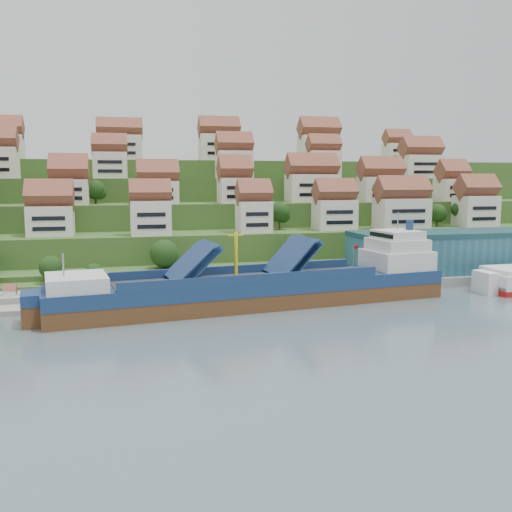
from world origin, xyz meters
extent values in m
plane|color=slate|center=(0.00, 0.00, 0.00)|extent=(300.00, 300.00, 0.00)
cube|color=gray|center=(20.00, 15.00, 1.10)|extent=(180.00, 14.00, 2.20)
cube|color=#2D4C1E|center=(0.00, 86.00, 2.00)|extent=(260.00, 128.00, 4.00)
cube|color=#2D4C1E|center=(0.00, 91.00, 5.50)|extent=(260.00, 118.00, 11.00)
cube|color=#2D4C1E|center=(0.00, 99.00, 9.00)|extent=(260.00, 102.00, 18.00)
cube|color=#2D4C1E|center=(0.00, 107.00, 12.50)|extent=(260.00, 86.00, 25.00)
cube|color=#2D4C1E|center=(0.00, 116.00, 15.50)|extent=(260.00, 68.00, 31.00)
cube|color=silver|center=(-48.93, 40.93, 14.67)|extent=(10.75, 8.57, 7.33)
cube|color=silver|center=(-24.92, 36.56, 15.28)|extent=(9.77, 7.03, 8.56)
cube|color=silver|center=(1.70, 37.46, 15.06)|extent=(8.43, 7.62, 8.12)
cube|color=silver|center=(25.23, 40.19, 15.09)|extent=(10.85, 7.73, 8.18)
cube|color=silver|center=(44.20, 37.79, 15.25)|extent=(14.14, 8.26, 8.49)
cube|color=silver|center=(69.93, 40.93, 15.49)|extent=(11.00, 8.31, 8.98)
cube|color=silver|center=(-45.12, 53.95, 21.40)|extent=(9.73, 8.98, 6.79)
cube|color=silver|center=(-21.69, 54.86, 21.16)|extent=(11.09, 7.90, 6.31)
cube|color=silver|center=(-0.03, 53.37, 21.60)|extent=(8.99, 8.56, 7.19)
cube|color=silver|center=(24.36, 57.08, 22.11)|extent=(14.80, 8.36, 8.22)
cube|color=silver|center=(45.41, 53.86, 21.74)|extent=(12.78, 8.18, 7.48)
cube|color=silver|center=(69.84, 53.82, 21.45)|extent=(8.74, 8.04, 6.90)
cube|color=silver|center=(-34.56, 70.57, 28.90)|extent=(9.91, 7.30, 7.79)
cube|color=silver|center=(2.96, 68.74, 29.24)|extent=(10.77, 7.79, 8.47)
cube|color=silver|center=(32.56, 69.41, 29.43)|extent=(10.07, 7.14, 8.86)
cube|color=silver|center=(68.54, 71.31, 28.95)|extent=(13.41, 8.47, 7.90)
cube|color=silver|center=(-66.82, 89.87, 34.87)|extent=(10.94, 8.03, 7.74)
cube|color=silver|center=(-31.37, 88.34, 35.06)|extent=(14.04, 7.51, 8.12)
cube|color=silver|center=(1.84, 89.00, 35.49)|extent=(13.35, 8.15, 8.97)
cube|color=silver|center=(37.84, 88.31, 35.57)|extent=(13.81, 8.73, 9.13)
cube|color=silver|center=(70.08, 91.41, 34.51)|extent=(9.61, 7.05, 7.01)
ellipsoid|color=#1F4316|center=(10.01, 26.11, 8.18)|extent=(6.69, 6.69, 6.69)
ellipsoid|color=#1F4316|center=(-22.53, 26.29, 7.54)|extent=(6.66, 6.66, 6.66)
ellipsoid|color=#1F4316|center=(58.63, 43.11, 15.00)|extent=(5.24, 5.24, 5.24)
ellipsoid|color=#1F4316|center=(65.69, 43.11, 15.89)|extent=(4.57, 4.57, 4.57)
ellipsoid|color=#1F4316|center=(10.44, 43.66, 15.89)|extent=(5.53, 5.53, 5.53)
ellipsoid|color=#1F4316|center=(42.47, 59.83, 23.02)|extent=(4.40, 4.40, 4.40)
ellipsoid|color=#1F4316|center=(-52.75, 59.38, 21.80)|extent=(5.04, 5.04, 5.04)
ellipsoid|color=#1F4316|center=(-38.66, 57.97, 21.92)|extent=(5.31, 5.31, 5.31)
ellipsoid|color=#1F4316|center=(5.40, 73.21, 31.56)|extent=(6.16, 6.16, 6.16)
ellipsoid|color=#1F4316|center=(32.37, 75.94, 30.44)|extent=(4.26, 4.26, 4.26)
ellipsoid|color=#1F4316|center=(-47.02, 19.00, 6.30)|extent=(4.98, 4.98, 4.98)
ellipsoid|color=#1F4316|center=(-38.21, 19.00, 4.84)|extent=(3.98, 3.98, 3.98)
cube|color=#275C6C|center=(52.00, 17.00, 7.20)|extent=(60.00, 15.00, 10.00)
cylinder|color=gray|center=(18.00, 10.00, 6.20)|extent=(0.16, 0.16, 8.00)
cube|color=maroon|center=(18.60, 10.00, 9.80)|extent=(1.20, 0.05, 0.80)
cube|color=white|center=(-54.00, 11.50, 2.10)|extent=(2.40, 2.20, 2.20)
cube|color=#57341A|center=(-6.95, -0.15, 1.00)|extent=(80.42, 22.16, 5.10)
cube|color=navy|center=(-6.95, -0.15, 4.38)|extent=(80.43, 22.28, 2.65)
cube|color=silver|center=(-40.32, -4.39, 6.93)|extent=(11.58, 12.81, 2.65)
cube|color=#262628|center=(-8.97, -0.41, 5.71)|extent=(51.87, 16.74, 0.31)
cube|color=navy|center=(-20.10, -1.82, 9.17)|extent=(8.99, 12.13, 7.05)
cube|color=navy|center=(0.13, 0.75, 9.17)|extent=(8.61, 12.08, 7.45)
cylinder|color=yellow|center=(-10.99, -0.66, 10.19)|extent=(0.80, 0.80, 9.17)
cube|color=silver|center=(25.41, 3.96, 7.64)|extent=(13.60, 13.07, 4.08)
cube|color=silver|center=(25.41, 3.96, 10.91)|extent=(11.42, 11.60, 2.55)
cube|color=silver|center=(25.41, 3.96, 13.05)|extent=(9.25, 10.13, 1.83)
cylinder|color=navy|center=(28.44, 4.35, 14.98)|extent=(1.82, 1.82, 2.24)
camera|label=1|loc=(-33.02, -107.16, 24.93)|focal=40.00mm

